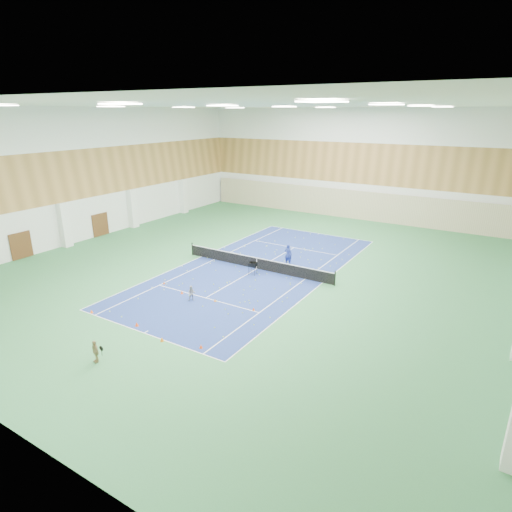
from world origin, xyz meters
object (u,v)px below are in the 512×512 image
at_px(tennis_net, 257,262).
at_px(ball_cart, 253,268).
at_px(child_court, 192,293).
at_px(child_apron, 95,351).
at_px(coach, 288,254).

relative_size(tennis_net, ball_cart, 13.39).
distance_m(tennis_net, child_court, 7.18).
relative_size(tennis_net, child_apron, 11.00).
bearing_deg(coach, child_court, 71.71).
bearing_deg(tennis_net, coach, 53.38).
xyz_separation_m(coach, child_apron, (-1.49, -17.29, -0.27)).
xyz_separation_m(tennis_net, ball_cart, (0.37, -1.16, -0.07)).
xyz_separation_m(tennis_net, child_court, (-0.52, -7.16, -0.04)).
bearing_deg(child_apron, coach, 100.47).
distance_m(child_court, child_apron, 8.00).
bearing_deg(child_apron, ball_cart, 104.34).
relative_size(child_court, ball_cart, 1.06).
bearing_deg(coach, child_apron, 79.58).
bearing_deg(ball_cart, child_court, -107.69).
height_order(tennis_net, ball_cart, tennis_net).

